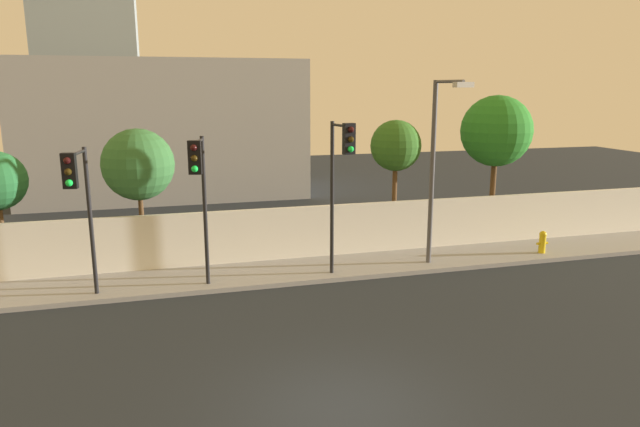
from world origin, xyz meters
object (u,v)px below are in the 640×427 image
object	(u,v)px
traffic_light_left	(341,166)
roadside_tree_rightmost	(496,132)
traffic_light_center	(200,181)
fire_hydrant	(542,241)
traffic_light_right	(79,192)
roadside_tree_midright	(396,146)
roadside_tree_midleft	(138,165)
street_lamp_curbside	(437,158)

from	to	relation	value
traffic_light_left	roadside_tree_rightmost	xyz separation A→B (m)	(7.44, 3.51, 0.63)
traffic_light_center	traffic_light_left	bearing A→B (deg)	2.73
fire_hydrant	roadside_tree_rightmost	world-z (taller)	roadside_tree_rightmost
traffic_light_right	roadside_tree_midright	xyz separation A→B (m)	(10.56, 3.77, 0.55)
fire_hydrant	roadside_tree_midright	world-z (taller)	roadside_tree_midright
traffic_light_left	traffic_light_center	bearing A→B (deg)	-177.27
traffic_light_center	roadside_tree_midleft	xyz separation A→B (m)	(-1.76, 3.71, 0.04)
fire_hydrant	roadside_tree_rightmost	xyz separation A→B (m)	(-0.39, 2.80, 3.71)
roadside_tree_midright	roadside_tree_rightmost	xyz separation A→B (m)	(4.20, -0.00, 0.47)
traffic_light_center	roadside_tree_rightmost	bearing A→B (deg)	17.68
traffic_light_center	roadside_tree_midleft	bearing A→B (deg)	115.35
traffic_light_left	fire_hydrant	xyz separation A→B (m)	(7.83, 0.71, -3.08)
fire_hydrant	roadside_tree_midright	bearing A→B (deg)	148.63
traffic_light_left	roadside_tree_midright	world-z (taller)	traffic_light_left
traffic_light_left	traffic_light_right	bearing A→B (deg)	-177.91
traffic_light_left	fire_hydrant	distance (m)	8.44
traffic_light_center	traffic_light_right	xyz separation A→B (m)	(-3.14, -0.07, -0.15)
traffic_light_left	fire_hydrant	world-z (taller)	traffic_light_left
fire_hydrant	street_lamp_curbside	bearing A→B (deg)	-177.70
traffic_light_center	traffic_light_right	distance (m)	3.14
traffic_light_center	street_lamp_curbside	distance (m)	7.65
traffic_light_right	street_lamp_curbside	distance (m)	10.78
roadside_tree_midleft	roadside_tree_rightmost	world-z (taller)	roadside_tree_rightmost
traffic_light_left	roadside_tree_rightmost	world-z (taller)	roadside_tree_rightmost
traffic_light_right	roadside_tree_rightmost	bearing A→B (deg)	14.34
traffic_light_left	traffic_light_right	world-z (taller)	traffic_light_left
fire_hydrant	roadside_tree_rightmost	distance (m)	4.66
street_lamp_curbside	roadside_tree_midright	size ratio (longest dim) A/B	1.26
traffic_light_center	roadside_tree_midright	world-z (taller)	roadside_tree_midright
traffic_light_center	roadside_tree_midright	bearing A→B (deg)	26.51
traffic_light_center	fire_hydrant	bearing A→B (deg)	4.32
traffic_light_left	traffic_light_center	size ratio (longest dim) A/B	1.08
traffic_light_left	roadside_tree_midleft	size ratio (longest dim) A/B	1.03
roadside_tree_midright	roadside_tree_rightmost	world-z (taller)	roadside_tree_rightmost
roadside_tree_midleft	roadside_tree_rightmost	xyz separation A→B (m)	(13.38, -0.00, 0.83)
traffic_light_right	roadside_tree_midright	world-z (taller)	roadside_tree_midright
roadside_tree_midleft	traffic_light_center	bearing A→B (deg)	-64.65
traffic_light_right	roadside_tree_rightmost	size ratio (longest dim) A/B	0.74
roadside_tree_rightmost	street_lamp_curbside	bearing A→B (deg)	-143.49
traffic_light_right	traffic_light_left	bearing A→B (deg)	2.09
roadside_tree_midright	roadside_tree_rightmost	size ratio (longest dim) A/B	0.84
street_lamp_curbside	traffic_light_center	bearing A→B (deg)	-174.52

